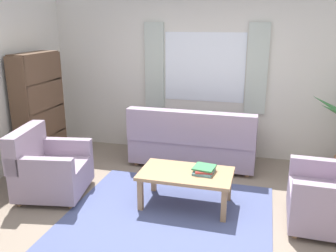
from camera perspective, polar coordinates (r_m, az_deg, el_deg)
name	(u,v)px	position (r m, az deg, el deg)	size (l,w,h in m)	color
ground_plane	(168,216)	(4.28, 0.04, -14.14)	(6.24, 6.24, 0.00)	gray
wall_back	(205,76)	(5.96, 5.85, 7.89)	(5.32, 0.12, 2.60)	silver
window_with_curtains	(204,68)	(5.86, 5.75, 9.23)	(1.98, 0.07, 1.40)	white
area_rug	(168,216)	(4.28, 0.04, -14.07)	(2.32, 2.08, 0.01)	#4C5684
couch	(193,142)	(5.56, 3.98, -2.60)	(1.90, 0.82, 0.92)	#998499
armchair_left	(48,168)	(4.87, -18.46, -6.42)	(0.96, 0.97, 0.88)	#998499
armchair_right	(335,197)	(4.31, 24.95, -10.20)	(0.84, 0.86, 0.88)	#998499
coffee_table	(186,177)	(4.34, 2.88, -8.02)	(1.10, 0.64, 0.44)	#A87F56
book_stack_on_table	(204,169)	(4.31, 5.76, -6.88)	(0.27, 0.32, 0.07)	#5B8E93
bookshelf	(42,107)	(5.89, -19.42, 2.87)	(0.30, 0.94, 1.72)	brown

